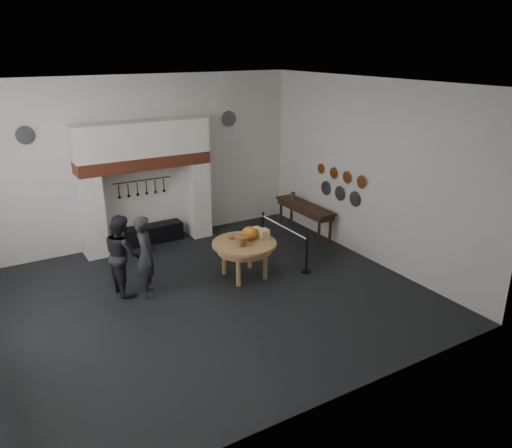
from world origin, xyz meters
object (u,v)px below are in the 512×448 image
visitor_near (146,256)px  side_table (305,206)px  visitor_far (122,254)px  barrier_post_far (263,230)px  work_table (244,244)px  iron_range (149,234)px  barrier_post_near (307,255)px

visitor_near → side_table: 5.27m
visitor_far → barrier_post_far: bearing=-84.2°
work_table → visitor_near: size_ratio=0.82×
iron_range → visitor_near: size_ratio=1.04×
barrier_post_near → iron_range: bearing=125.0°
side_table → iron_range: bearing=158.0°
work_table → side_table: (2.87, 1.54, 0.03)m
work_table → side_table: size_ratio=0.68×
work_table → barrier_post_near: bearing=-21.9°
iron_range → barrier_post_far: (2.63, -1.77, 0.20)m
side_table → barrier_post_far: (-1.47, -0.11, -0.42)m
iron_range → barrier_post_near: barrier_post_near is taller
work_table → barrier_post_near: (1.40, -0.56, -0.39)m
barrier_post_near → barrier_post_far: size_ratio=1.00×
barrier_post_near → barrier_post_far: bearing=90.0°
visitor_far → barrier_post_near: size_ratio=1.99×
visitor_near → visitor_far: visitor_near is taller
side_table → barrier_post_far: 1.53m
iron_range → visitor_far: size_ratio=1.06×
iron_range → work_table: (1.23, -3.20, 0.59)m
work_table → side_table: side_table is taller
iron_range → visitor_far: 2.95m
barrier_post_far → visitor_near: bearing=-162.7°
side_table → barrier_post_near: (-1.47, -2.11, -0.42)m
iron_range → work_table: work_table is taller
visitor_near → visitor_far: bearing=58.5°
visitor_far → barrier_post_near: bearing=-111.8°
work_table → barrier_post_far: bearing=45.8°
visitor_near → iron_range: bearing=-6.0°
iron_range → visitor_near: 3.15m
iron_range → side_table: side_table is taller
visitor_far → side_table: (5.53, 0.84, -0.03)m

